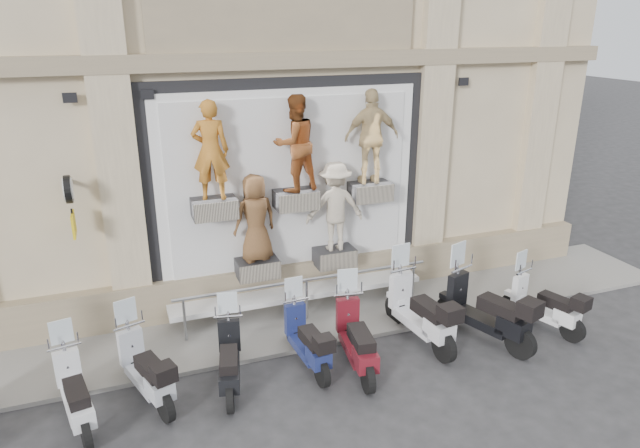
# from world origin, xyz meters

# --- Properties ---
(ground) EXTENTS (90.00, 90.00, 0.00)m
(ground) POSITION_xyz_m (0.00, 0.00, 0.00)
(ground) COLOR #2B2B2E
(ground) RESTS_ON ground
(sidewalk) EXTENTS (16.00, 2.20, 0.08)m
(sidewalk) POSITION_xyz_m (0.00, 2.10, 0.04)
(sidewalk) COLOR gray
(sidewalk) RESTS_ON ground
(shop_vitrine) EXTENTS (5.60, 0.88, 4.30)m
(shop_vitrine) POSITION_xyz_m (0.11, 2.73, 2.46)
(shop_vitrine) COLOR black
(shop_vitrine) RESTS_ON ground
(guard_rail) EXTENTS (5.06, 0.10, 0.93)m
(guard_rail) POSITION_xyz_m (0.00, 2.00, 0.47)
(guard_rail) COLOR #9EA0A5
(guard_rail) RESTS_ON ground
(clock_sign_bracket) EXTENTS (0.10, 0.80, 1.02)m
(clock_sign_bracket) POSITION_xyz_m (-3.90, 2.47, 2.80)
(clock_sign_bracket) COLOR black
(clock_sign_bracket) RESTS_ON ground
(scooter_b) EXTENTS (0.83, 1.80, 1.41)m
(scooter_b) POSITION_xyz_m (-4.06, 0.38, 0.70)
(scooter_b) COLOR silver
(scooter_b) RESTS_ON ground
(scooter_c) EXTENTS (1.06, 1.88, 1.47)m
(scooter_c) POSITION_xyz_m (-3.07, 0.61, 0.73)
(scooter_c) COLOR #ACB0BB
(scooter_c) RESTS_ON ground
(scooter_d) EXTENTS (0.85, 1.78, 1.39)m
(scooter_d) POSITION_xyz_m (-1.81, 0.47, 0.69)
(scooter_d) COLOR black
(scooter_d) RESTS_ON ground
(scooter_e) EXTENTS (0.61, 1.75, 1.40)m
(scooter_e) POSITION_xyz_m (-0.48, 0.61, 0.70)
(scooter_e) COLOR navy
(scooter_e) RESTS_ON ground
(scooter_f) EXTENTS (0.81, 1.95, 1.54)m
(scooter_f) POSITION_xyz_m (0.28, 0.28, 0.77)
(scooter_f) COLOR #580F18
(scooter_f) RESTS_ON ground
(scooter_g) EXTENTS (0.80, 2.09, 1.66)m
(scooter_g) POSITION_xyz_m (1.68, 0.66, 0.83)
(scooter_g) COLOR silver
(scooter_g) RESTS_ON ground
(scooter_h) EXTENTS (1.25, 2.18, 1.70)m
(scooter_h) POSITION_xyz_m (2.80, 0.27, 0.85)
(scooter_h) COLOR black
(scooter_h) RESTS_ON ground
(scooter_i) EXTENTS (1.00, 1.79, 1.39)m
(scooter_i) POSITION_xyz_m (4.10, 0.26, 0.70)
(scooter_i) COLOR white
(scooter_i) RESTS_ON ground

